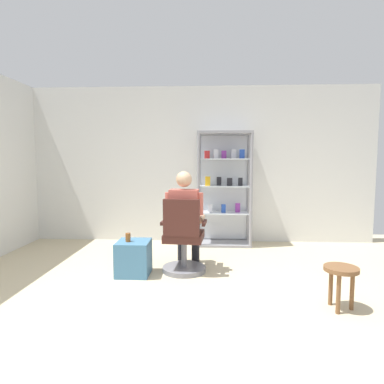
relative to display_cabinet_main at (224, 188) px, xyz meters
The scene contains 8 objects.
ground_plane 2.96m from the display_cabinet_main, 98.24° to the right, with size 7.20×7.20×0.00m, color #C6B793.
back_wall 0.60m from the display_cabinet_main, 149.33° to the left, with size 6.00×0.10×2.70m, color silver.
display_cabinet_main is the anchor object (origin of this frame).
office_chair 1.71m from the display_cabinet_main, 111.09° to the right, with size 0.58×0.56×0.96m.
seated_shopkeeper 1.47m from the display_cabinet_main, 112.92° to the right, with size 0.51×0.59×1.29m.
storage_crate 2.13m from the display_cabinet_main, 126.88° to the right, with size 0.40×0.40×0.42m, color teal.
tea_glass 2.11m from the display_cabinet_main, 127.76° to the right, with size 0.06×0.06×0.11m, color brown.
wooden_stool 2.72m from the display_cabinet_main, 67.87° to the right, with size 0.32×0.32×0.42m.
Camera 1 is at (0.13, -2.77, 1.42)m, focal length 30.54 mm.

